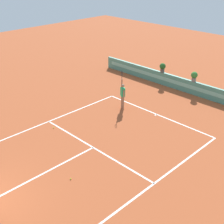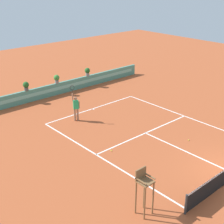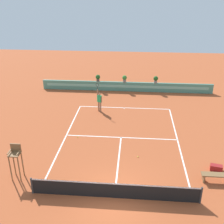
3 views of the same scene
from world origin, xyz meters
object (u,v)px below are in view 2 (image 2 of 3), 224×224
Objects in this scene: tennis_ball_mid_court at (189,140)px; potted_plant_right at (87,71)px; umpire_chair at (144,187)px; potted_plant_left at (26,86)px; tennis_player at (76,107)px; potted_plant_centre at (57,78)px; tennis_ball_near_baseline at (111,151)px.

potted_plant_right reaches higher than tennis_ball_mid_court.
umpire_chair reaches higher than tennis_ball_mid_court.
tennis_ball_mid_court is 13.25m from potted_plant_left.
tennis_player is 5.78m from potted_plant_centre.
tennis_ball_mid_court is at bearing -64.12° from tennis_player.
tennis_player is 38.01× the size of tennis_ball_near_baseline.
potted_plant_right is 3.24m from potted_plant_centre.
potted_plant_centre is at bearing 70.01° from tennis_player.
tennis_player is 7.89m from tennis_ball_mid_court.
umpire_chair reaches higher than tennis_ball_near_baseline.
potted_plant_right is 1.00× the size of potted_plant_left.
tennis_ball_near_baseline is 10.37m from potted_plant_left.
tennis_player is (3.53, 9.70, -0.29)m from umpire_chair.
tennis_ball_mid_court is at bearing -26.26° from tennis_ball_near_baseline.
tennis_player reaches higher than umpire_chair.
potted_plant_left is at bearing 88.99° from tennis_ball_near_baseline.
potted_plant_left is (0.18, 10.27, 1.38)m from tennis_ball_near_baseline.
potted_plant_centre and potted_plant_left have the same top height.
tennis_player is at bearing -81.13° from potted_plant_left.
umpire_chair is 31.47× the size of tennis_ball_mid_court.
tennis_ball_near_baseline is (2.50, 4.85, -1.31)m from umpire_chair.
umpire_chair is 17.47m from potted_plant_right.
tennis_player is at bearing -109.99° from potted_plant_centre.
umpire_chair is 5.62m from tennis_ball_near_baseline.
umpire_chair is 2.96× the size of potted_plant_left.
tennis_ball_near_baseline is at bearing -101.97° from tennis_player.
potted_plant_centre is (-1.44, 12.46, 1.38)m from tennis_ball_mid_court.
tennis_ball_near_baseline and tennis_ball_mid_court have the same top height.
tennis_player reaches higher than potted_plant_right.
potted_plant_left is (2.68, 15.13, 0.07)m from umpire_chair.
potted_plant_centre reaches higher than tennis_ball_near_baseline.
tennis_ball_mid_court is at bearing -71.12° from potted_plant_left.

